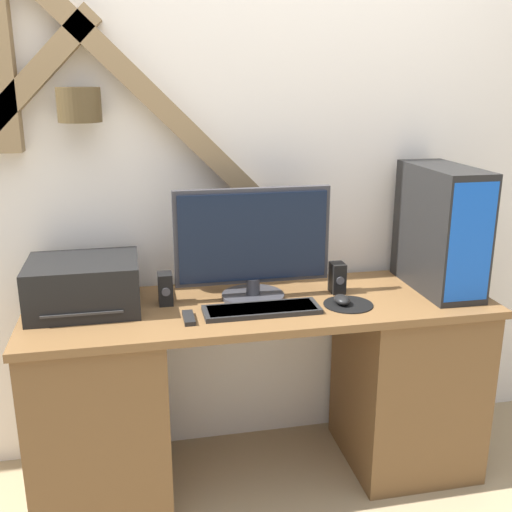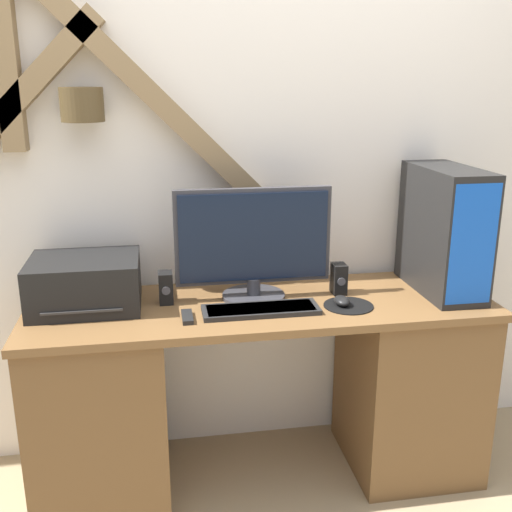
{
  "view_description": "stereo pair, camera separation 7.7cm",
  "coord_description": "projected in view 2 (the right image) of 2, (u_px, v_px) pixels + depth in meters",
  "views": [
    {
      "loc": [
        -0.46,
        -1.8,
        1.57
      ],
      "look_at": [
        -0.02,
        0.28,
        0.94
      ],
      "focal_mm": 42.0,
      "sensor_mm": 36.0,
      "label": 1
    },
    {
      "loc": [
        -0.38,
        -1.82,
        1.57
      ],
      "look_at": [
        -0.02,
        0.28,
        0.94
      ],
      "focal_mm": 42.0,
      "sensor_mm": 36.0,
      "label": 2
    }
  ],
  "objects": [
    {
      "name": "monitor",
      "position": [
        253.0,
        243.0,
        2.26
      ],
      "size": [
        0.6,
        0.24,
        0.43
      ],
      "color": "#333338",
      "rests_on": "desk"
    },
    {
      "name": "printer",
      "position": [
        85.0,
        283.0,
        2.2
      ],
      "size": [
        0.4,
        0.32,
        0.19
      ],
      "color": "black",
      "rests_on": "desk"
    },
    {
      "name": "speaker_left",
      "position": [
        166.0,
        288.0,
        2.25
      ],
      "size": [
        0.05,
        0.08,
        0.12
      ],
      "color": "black",
      "rests_on": "desk"
    },
    {
      "name": "keyboard",
      "position": [
        261.0,
        309.0,
        2.18
      ],
      "size": [
        0.43,
        0.14,
        0.02
      ],
      "color": "black",
      "rests_on": "desk"
    },
    {
      "name": "desk",
      "position": [
        262.0,
        389.0,
        2.37
      ],
      "size": [
        1.76,
        0.55,
        0.76
      ],
      "color": "brown",
      "rests_on": "ground_plane"
    },
    {
      "name": "wall_back",
      "position": [
        242.0,
        134.0,
        2.41
      ],
      "size": [
        6.4,
        0.21,
        2.7
      ],
      "color": "white",
      "rests_on": "ground_plane"
    },
    {
      "name": "computer_tower",
      "position": [
        444.0,
        230.0,
        2.34
      ],
      "size": [
        0.19,
        0.45,
        0.49
      ],
      "color": "black",
      "rests_on": "desk"
    },
    {
      "name": "speaker_right",
      "position": [
        339.0,
        279.0,
        2.35
      ],
      "size": [
        0.05,
        0.08,
        0.12
      ],
      "color": "black",
      "rests_on": "desk"
    },
    {
      "name": "remote_control",
      "position": [
        187.0,
        317.0,
        2.11
      ],
      "size": [
        0.04,
        0.12,
        0.02
      ],
      "color": "black",
      "rests_on": "desk"
    },
    {
      "name": "mousepad",
      "position": [
        348.0,
        306.0,
        2.23
      ],
      "size": [
        0.19,
        0.19,
        0.0
      ],
      "color": "black",
      "rests_on": "desk"
    },
    {
      "name": "mouse",
      "position": [
        342.0,
        301.0,
        2.23
      ],
      "size": [
        0.06,
        0.08,
        0.03
      ],
      "color": "black",
      "rests_on": "mousepad"
    }
  ]
}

